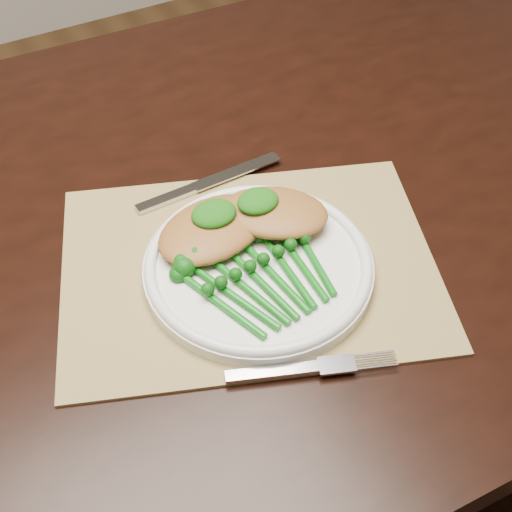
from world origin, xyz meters
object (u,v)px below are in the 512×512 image
dinner_plate (258,266)px  broccolini_bundle (267,278)px  dining_table (172,394)px  chicken_fillet_left (212,229)px  placemat (249,266)px

dinner_plate → broccolini_bundle: 0.03m
dinner_plate → broccolini_bundle: (-0.00, -0.03, 0.01)m
dining_table → broccolini_bundle: broccolini_bundle is taller
dining_table → chicken_fillet_left: bearing=-49.6°
dinner_plate → broccolini_bundle: broccolini_bundle is taller
dinner_plate → placemat: bearing=102.9°
chicken_fillet_left → broccolini_bundle: 0.09m
placemat → chicken_fillet_left: 0.06m
dinner_plate → broccolini_bundle: bearing=-98.1°
chicken_fillet_left → broccolini_bundle: size_ratio=0.76×
placemat → chicken_fillet_left: (-0.02, 0.04, 0.03)m
broccolini_bundle → dinner_plate: bearing=74.3°
chicken_fillet_left → broccolini_bundle: bearing=-88.3°
dining_table → placemat: placemat is taller
chicken_fillet_left → broccolini_bundle: (0.02, -0.09, -0.01)m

